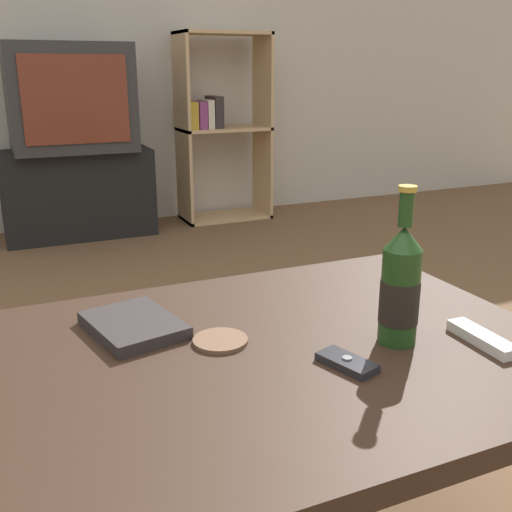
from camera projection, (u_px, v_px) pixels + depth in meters
back_wall at (50, 9)px, 3.48m from camera, size 8.00×0.05×2.60m
coffee_table at (272, 382)px, 1.11m from camera, size 1.05×0.79×0.49m
tv_stand at (78, 193)px, 3.57m from camera, size 0.86×0.38×0.52m
television at (69, 98)px, 3.40m from camera, size 0.67×0.53×0.59m
bookshelf at (219, 125)px, 3.87m from camera, size 0.58×0.30×1.19m
beer_bottle at (400, 287)px, 1.08m from camera, size 0.07×0.07×0.29m
cell_phone at (347, 362)px, 1.02m from camera, size 0.08×0.12×0.02m
remote_control at (482, 338)px, 1.10m from camera, size 0.04×0.15×0.02m
coaster at (220, 341)px, 1.11m from camera, size 0.10×0.10×0.01m
table_book at (134, 325)px, 1.15m from camera, size 0.19×0.23×0.02m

